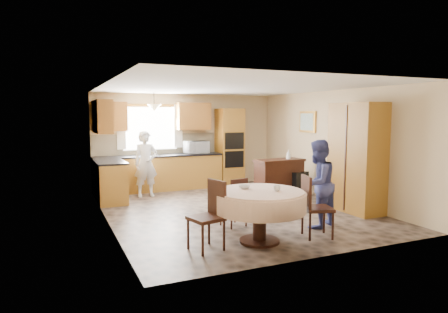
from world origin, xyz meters
name	(u,v)px	position (x,y,z in m)	size (l,w,h in m)	color
floor	(233,209)	(0.00, 0.00, 0.00)	(5.00, 6.00, 0.01)	#6F5A4E
ceiling	(233,87)	(0.00, 0.00, 2.50)	(5.00, 6.00, 0.01)	white
wall_back	(187,141)	(0.00, 3.00, 1.25)	(5.00, 0.02, 2.50)	tan
wall_front	(326,167)	(0.00, -3.00, 1.25)	(5.00, 0.02, 2.50)	tan
wall_left	(106,154)	(-2.50, 0.00, 1.25)	(0.02, 6.00, 2.50)	tan
wall_right	(332,146)	(2.50, 0.00, 1.25)	(0.02, 6.00, 2.50)	tan
window	(150,128)	(-1.00, 2.98, 1.60)	(1.40, 0.03, 1.10)	white
curtain_left	(121,127)	(-1.75, 2.93, 1.65)	(0.22, 0.02, 1.15)	white
curtain_right	(178,126)	(-0.25, 2.93, 1.65)	(0.22, 0.02, 1.15)	white
base_cab_back	(159,173)	(-0.85, 2.70, 0.44)	(3.30, 0.60, 0.88)	#B57F30
counter_back	(159,156)	(-0.85, 2.70, 0.90)	(3.30, 0.64, 0.04)	black
base_cab_left	(111,182)	(-2.20, 1.80, 0.44)	(0.60, 1.20, 0.88)	#B57F30
counter_left	(110,162)	(-2.20, 1.80, 0.90)	(0.64, 1.20, 0.04)	black
backsplash	(156,144)	(-0.85, 2.99, 1.18)	(3.30, 0.02, 0.55)	beige
wall_cab_left	(109,116)	(-2.05, 2.83, 1.91)	(0.85, 0.33, 0.72)	#B3792C
wall_cab_right	(194,116)	(0.15, 2.83, 1.91)	(0.90, 0.33, 0.72)	#B3792C
wall_cab_side	(102,117)	(-2.33, 1.80, 1.91)	(0.33, 1.20, 0.72)	#B3792C
oven_tower	(230,147)	(1.15, 2.69, 1.06)	(0.66, 0.62, 2.12)	#B57F30
oven_upper	(234,141)	(1.15, 2.38, 1.25)	(0.56, 0.01, 0.45)	black
oven_lower	(234,159)	(1.15, 2.38, 0.75)	(0.56, 0.01, 0.45)	black
pendant	(154,108)	(-1.00, 2.50, 2.12)	(0.36, 0.36, 0.18)	beige
sideboard	(279,180)	(1.51, 0.65, 0.43)	(1.20, 0.49, 0.85)	#36170E
space_heater	(298,184)	(1.94, 0.52, 0.31)	(0.44, 0.31, 0.61)	black
cupboard	(357,158)	(2.22, -1.13, 1.10)	(0.57, 1.15, 2.19)	#B57F30
dining_table	(260,202)	(-0.52, -2.09, 0.63)	(1.41, 1.41, 0.80)	#36170E
chair_left	(211,211)	(-1.32, -2.07, 0.56)	(0.53, 0.53, 1.01)	#36170E
chair_back	(236,200)	(-0.49, -1.17, 0.48)	(0.44, 0.44, 0.86)	#36170E
chair_right	(313,203)	(0.38, -2.20, 0.55)	(0.54, 0.54, 0.99)	#36170E
framed_picture	(308,122)	(2.47, 0.92, 1.78)	(0.06, 0.64, 0.53)	gold
microwave	(196,147)	(0.16, 2.65, 1.08)	(0.59, 0.40, 0.33)	silver
person_sink	(146,164)	(-1.33, 2.06, 0.79)	(0.57, 0.38, 1.57)	silver
person_dining	(317,184)	(0.80, -1.76, 0.76)	(0.74, 0.58, 1.53)	#3A407F
bowl_sideboard	(267,161)	(1.17, 0.65, 0.88)	(0.21, 0.21, 0.05)	#B2B2B2
bottle_sideboard	(289,155)	(1.76, 0.65, 0.99)	(0.11, 0.11, 0.28)	silver
cup_table	(277,188)	(-0.30, -2.23, 0.85)	(0.11, 0.11, 0.09)	#B2B2B2
bowl_table	(244,187)	(-0.66, -1.84, 0.83)	(0.18, 0.18, 0.06)	#B2B2B2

